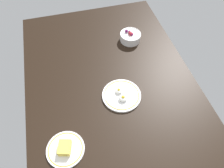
% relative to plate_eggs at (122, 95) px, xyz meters
% --- Properties ---
extents(dining_table, '(1.57, 1.01, 0.04)m').
position_rel_plate_eggs_xyz_m(dining_table, '(-0.08, -0.03, -0.03)').
color(dining_table, black).
rests_on(dining_table, ground).
extents(plate_eggs, '(0.22, 0.22, 0.05)m').
position_rel_plate_eggs_xyz_m(plate_eggs, '(0.00, 0.00, 0.00)').
color(plate_eggs, white).
rests_on(plate_eggs, dining_table).
extents(plate_cheese, '(0.19, 0.19, 0.05)m').
position_rel_plate_eggs_xyz_m(plate_cheese, '(0.23, -0.35, 0.00)').
color(plate_cheese, white).
rests_on(plate_cheese, dining_table).
extents(bowl_berries, '(0.14, 0.14, 0.08)m').
position_rel_plate_eggs_xyz_m(bowl_berries, '(-0.44, 0.19, 0.02)').
color(bowl_berries, white).
rests_on(bowl_berries, dining_table).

